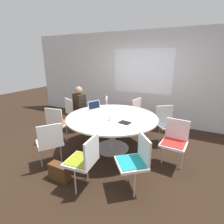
# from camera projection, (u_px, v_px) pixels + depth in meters

# --- Properties ---
(ground_plane) EXTENTS (16.00, 16.00, 0.00)m
(ground_plane) POSITION_uv_depth(u_px,v_px,m) (112.00, 148.00, 3.95)
(ground_plane) COLOR black
(wall_back) EXTENTS (8.00, 0.07, 2.70)m
(wall_back) POSITION_uv_depth(u_px,v_px,m) (142.00, 78.00, 5.26)
(wall_back) COLOR silver
(wall_back) RESTS_ON ground_plane
(conference_table) EXTENTS (1.94, 1.94, 0.76)m
(conference_table) POSITION_uv_depth(u_px,v_px,m) (112.00, 121.00, 3.75)
(conference_table) COLOR #B7B7BC
(conference_table) RESTS_ON ground_plane
(chair_0) EXTENTS (0.57, 0.56, 0.88)m
(chair_0) POSITION_uv_depth(u_px,v_px,m) (73.00, 110.00, 4.91)
(chair_0) COLOR white
(chair_0) RESTS_ON ground_plane
(chair_1) EXTENTS (0.51, 0.49, 0.88)m
(chair_1) POSITION_uv_depth(u_px,v_px,m) (58.00, 121.00, 4.07)
(chair_1) COLOR white
(chair_1) RESTS_ON ground_plane
(chair_2) EXTENTS (0.60, 0.60, 0.88)m
(chair_2) POSITION_uv_depth(u_px,v_px,m) (50.00, 140.00, 3.14)
(chair_2) COLOR white
(chair_2) RESTS_ON ground_plane
(chair_3) EXTENTS (0.46, 0.48, 0.88)m
(chair_3) POSITION_uv_depth(u_px,v_px,m) (85.00, 158.00, 2.60)
(chair_3) COLOR white
(chair_3) RESTS_ON ground_plane
(chair_4) EXTENTS (0.60, 0.61, 0.88)m
(chair_4) POSITION_uv_depth(u_px,v_px,m) (136.00, 159.00, 2.59)
(chair_4) COLOR white
(chair_4) RESTS_ON ground_plane
(chair_5) EXTENTS (0.47, 0.45, 0.88)m
(chair_5) POSITION_uv_depth(u_px,v_px,m) (175.00, 139.00, 3.20)
(chair_5) COLOR white
(chair_5) RESTS_ON ground_plane
(chair_6) EXTENTS (0.60, 0.60, 0.88)m
(chair_6) POSITION_uv_depth(u_px,v_px,m) (166.00, 121.00, 4.07)
(chair_6) COLOR white
(chair_6) RESTS_ON ground_plane
(chair_7) EXTENTS (0.51, 0.52, 0.88)m
(chair_7) POSITION_uv_depth(u_px,v_px,m) (140.00, 112.00, 4.78)
(chair_7) COLOR white
(chair_7) RESTS_ON ground_plane
(chair_8) EXTENTS (0.57, 0.58, 0.88)m
(chair_8) POSITION_uv_depth(u_px,v_px,m) (111.00, 109.00, 5.03)
(chair_8) COLOR white
(chair_8) RESTS_ON ground_plane
(person_0) EXTENTS (0.42, 0.35, 1.23)m
(person_0) POSITION_uv_depth(u_px,v_px,m) (80.00, 105.00, 4.73)
(person_0) COLOR #2D2319
(person_0) RESTS_ON ground_plane
(laptop) EXTENTS (0.34, 0.39, 0.21)m
(laptop) POSITION_uv_depth(u_px,v_px,m) (95.00, 108.00, 4.15)
(laptop) COLOR silver
(laptop) RESTS_ON conference_table
(spiral_notebook) EXTENTS (0.23, 0.18, 0.02)m
(spiral_notebook) POSITION_uv_depth(u_px,v_px,m) (125.00, 123.00, 3.35)
(spiral_notebook) COLOR black
(spiral_notebook) RESTS_ON conference_table
(coffee_cup) EXTENTS (0.09, 0.09, 0.09)m
(coffee_cup) POSITION_uv_depth(u_px,v_px,m) (110.00, 118.00, 3.47)
(coffee_cup) COLOR white
(coffee_cup) RESTS_ON conference_table
(handbag) EXTENTS (0.36, 0.16, 0.28)m
(handbag) POSITION_uv_depth(u_px,v_px,m) (60.00, 172.00, 2.91)
(handbag) COLOR #513319
(handbag) RESTS_ON ground_plane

